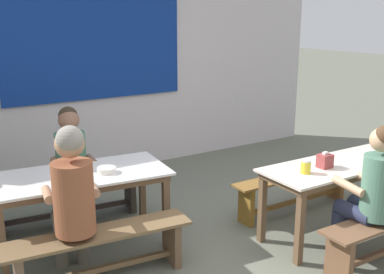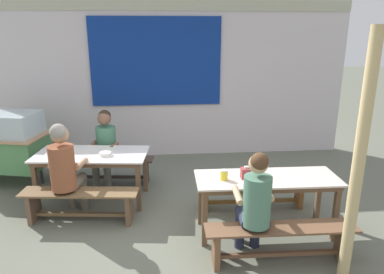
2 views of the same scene
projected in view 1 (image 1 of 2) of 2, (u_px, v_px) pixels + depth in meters
The scene contains 13 objects.
ground_plane at pixel (238, 260), 4.08m from camera, with size 40.00×40.00×0.00m, color #646758.
backdrop_wall at pixel (104, 58), 6.08m from camera, with size 7.05×0.23×2.94m.
dining_table_far at pixel (80, 181), 4.14m from camera, with size 1.64×0.91×0.73m.
dining_table_near at pixel (342, 170), 4.43m from camera, with size 1.71×0.64×0.73m.
bench_far_back at pixel (68, 195), 4.77m from camera, with size 1.61×0.45×0.43m.
bench_far_front at pixel (100, 248), 3.70m from camera, with size 1.52×0.47×0.43m.
bench_near_back at pixel (294, 187), 5.04m from camera, with size 1.57×0.26×0.43m.
person_near_front at pixel (372, 188), 3.83m from camera, with size 0.40×0.51×1.26m.
person_left_back_turned at pixel (73, 195), 3.56m from camera, with size 0.47×0.58×1.32m.
person_center_facing at pixel (72, 160), 4.63m from camera, with size 0.46×0.55×1.22m.
tissue_box at pixel (325, 161), 4.26m from camera, with size 0.12×0.11×0.15m.
condiment_jar at pixel (306, 167), 4.11m from camera, with size 0.09×0.09×0.12m.
soup_bowl at pixel (106, 170), 4.13m from camera, with size 0.17×0.17×0.05m, color silver.
Camera 1 is at (-2.30, -2.87, 2.11)m, focal length 42.97 mm.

